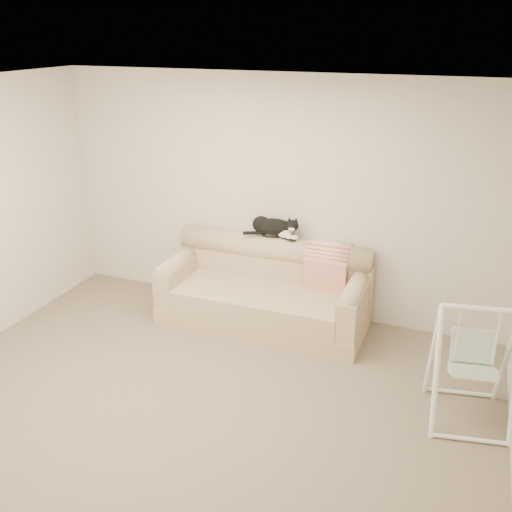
{
  "coord_description": "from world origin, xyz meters",
  "views": [
    {
      "loc": [
        1.95,
        -3.62,
        3.02
      ],
      "look_at": [
        0.05,
        1.27,
        0.9
      ],
      "focal_mm": 40.0,
      "sensor_mm": 36.0,
      "label": 1
    }
  ],
  "objects": [
    {
      "name": "ground_plane",
      "position": [
        0.0,
        0.0,
        0.0
      ],
      "size": [
        5.0,
        5.0,
        0.0
      ],
      "primitive_type": "plane",
      "color": "#6C5E4E",
      "rests_on": "ground"
    },
    {
      "name": "room_shell",
      "position": [
        0.0,
        0.0,
        1.53
      ],
      "size": [
        5.04,
        4.04,
        2.6
      ],
      "color": "beige",
      "rests_on": "ground"
    },
    {
      "name": "sofa",
      "position": [
        0.02,
        1.62,
        0.35
      ],
      "size": [
        2.2,
        0.93,
        0.9
      ],
      "color": "tan",
      "rests_on": "ground"
    },
    {
      "name": "remote_a",
      "position": [
        -0.01,
        1.85,
        0.91
      ],
      "size": [
        0.18,
        0.07,
        0.03
      ],
      "color": "black",
      "rests_on": "sofa"
    },
    {
      "name": "remote_b",
      "position": [
        0.2,
        1.84,
        0.91
      ],
      "size": [
        0.18,
        0.1,
        0.02
      ],
      "color": "black",
      "rests_on": "sofa"
    },
    {
      "name": "tuxedo_cat",
      "position": [
        0.02,
        1.86,
        1.01
      ],
      "size": [
        0.61,
        0.26,
        0.24
      ],
      "color": "black",
      "rests_on": "sofa"
    },
    {
      "name": "throw_blanket",
      "position": [
        0.65,
        1.84,
        0.72
      ],
      "size": [
        0.45,
        0.38,
        0.58
      ],
      "color": "#DF5740",
      "rests_on": "sofa"
    },
    {
      "name": "baby_swing",
      "position": [
        2.15,
        0.64,
        0.51
      ],
      "size": [
        0.74,
        0.77,
        1.04
      ],
      "color": "white",
      "rests_on": "ground"
    }
  ]
}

